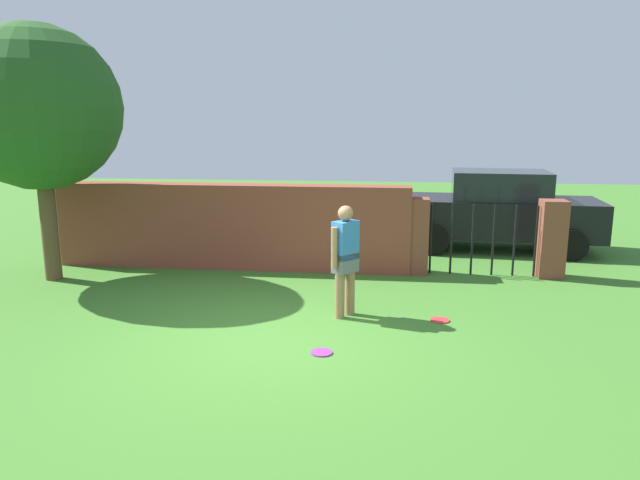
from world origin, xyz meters
TOP-DOWN VIEW (x-y plane):
  - ground_plane at (0.00, 0.00)m, footprint 40.00×40.00m
  - brick_wall at (-1.50, 3.70)m, footprint 6.75×0.50m
  - tree at (-4.47, 2.51)m, footprint 2.78×2.78m
  - person at (0.86, 1.11)m, footprint 0.39×0.44m
  - fence_gate at (3.18, 3.70)m, footprint 2.85×0.44m
  - car at (3.85, 5.98)m, footprint 4.32×2.18m
  - frisbee_purple at (0.68, -0.29)m, footprint 0.27×0.27m
  - frisbee_red at (2.22, 1.07)m, footprint 0.27×0.27m

SIDE VIEW (x-z plane):
  - ground_plane at x=0.00m, z-range 0.00..0.00m
  - frisbee_purple at x=0.68m, z-range 0.00..0.02m
  - frisbee_red at x=2.22m, z-range 0.00..0.02m
  - fence_gate at x=3.18m, z-range 0.00..1.40m
  - brick_wall at x=-1.50m, z-range 0.00..1.61m
  - car at x=3.85m, z-range 0.00..1.72m
  - person at x=0.86m, z-range 0.09..1.71m
  - tree at x=-4.47m, z-range 0.79..5.17m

